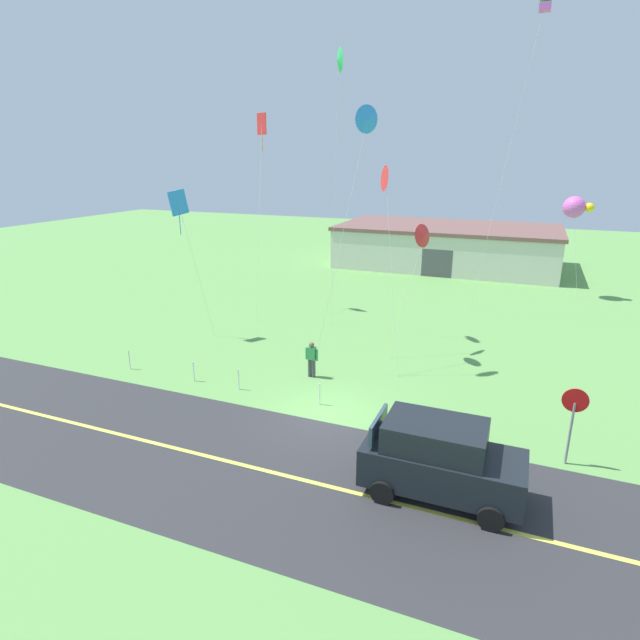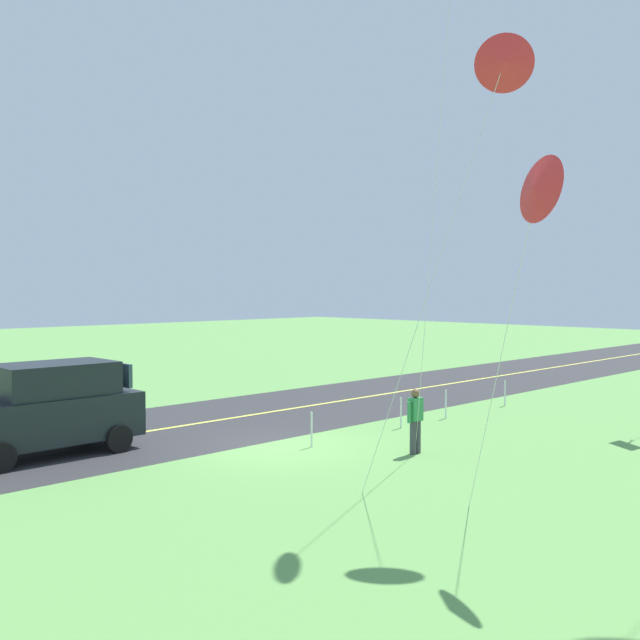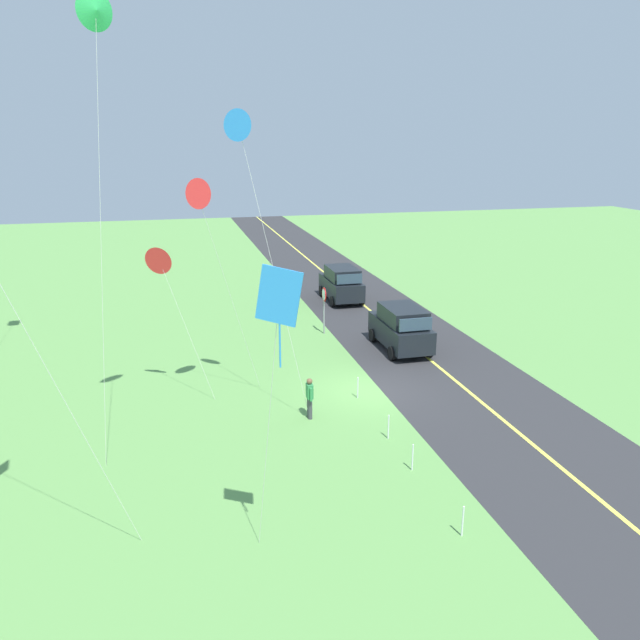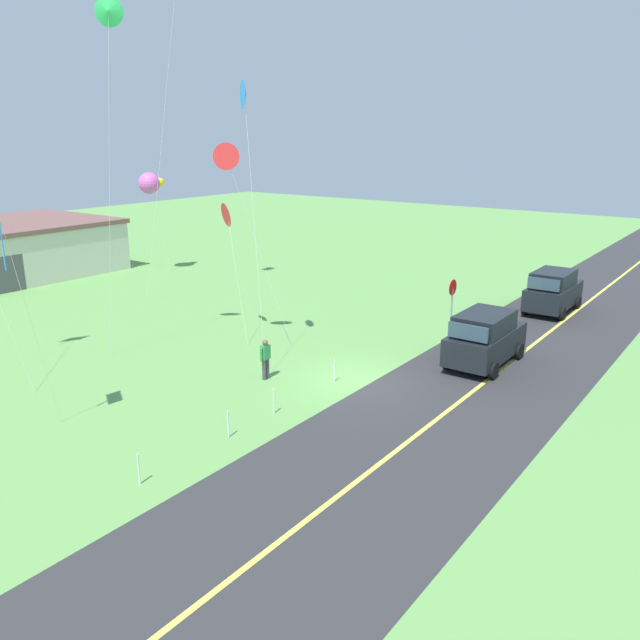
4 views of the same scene
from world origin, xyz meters
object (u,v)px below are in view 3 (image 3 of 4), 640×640
Objects in this scene: car_suv_foreground at (401,327)px; person_adult_near at (310,397)px; kite_red_low at (239,127)px; stop_sign at (324,301)px; kite_pink_drift at (279,301)px; car_parked_east_near at (341,283)px; kite_yellow_high at (159,260)px; kite_purple_back at (197,195)px; kite_green_far at (96,13)px.

car_suv_foreground reaches higher than person_adult_near.
stop_sign is at bearing -31.87° from kite_red_low.
car_parked_east_near is at bearing -18.98° from kite_pink_drift.
car_parked_east_near is at bearing 1.42° from car_suv_foreground.
stop_sign is 11.13m from kite_yellow_high.
stop_sign is at bearing 156.43° from car_parked_east_near.
car_parked_east_near is at bearing -33.55° from kite_purple_back.
kite_purple_back is (-1.48, -1.52, 2.60)m from kite_yellow_high.
kite_green_far is at bearing 141.07° from kite_purple_back.
kite_red_low is 6.09m from kite_yellow_high.
car_suv_foreground is 9.90m from car_parked_east_near.
kite_purple_back is at bearing 5.85° from kite_pink_drift.
kite_purple_back is (3.24, -2.61, -5.21)m from kite_green_far.
car_suv_foreground is 0.31× the size of kite_green_far.
person_adult_near is at bearing 162.64° from stop_sign.
person_adult_near is 14.07m from kite_green_far.
kite_red_low reaches higher than kite_yellow_high.
kite_pink_drift is 0.87× the size of kite_purple_back.
car_suv_foreground is at bearing -138.26° from stop_sign.
kite_yellow_high is 0.70× the size of kite_purple_back.
kite_yellow_high is at bearing 172.17° from person_adult_near.
person_adult_near is 0.18× the size of kite_purple_back.
stop_sign is at bearing -40.32° from kite_purple_back.
car_parked_east_near is 0.31× the size of kite_green_far.
kite_yellow_high is 3.35m from kite_purple_back.
kite_green_far reaches higher than kite_red_low.
kite_yellow_high reaches higher than person_adult_near.
person_adult_near is 0.11× the size of kite_green_far.
kite_yellow_high is (-12.90, 11.06, 4.47)m from car_parked_east_near.
kite_red_low is 1.46× the size of kite_pink_drift.
car_suv_foreground is at bearing -30.60° from kite_pink_drift.
kite_green_far reaches higher than kite_pink_drift.
kite_red_low is 5.75m from kite_green_far.
kite_pink_drift is (-14.75, 8.73, 5.70)m from car_suv_foreground.
stop_sign is (3.44, 3.07, 0.65)m from car_suv_foreground.
person_adult_near is (-6.50, 6.17, -0.29)m from car_suv_foreground.
kite_purple_back reaches higher than car_parked_east_near.
kite_red_low is at bearing 151.59° from car_parked_east_near.
car_parked_east_near is at bearing -34.60° from kite_green_far.
kite_red_low is (-4.93, 8.27, 9.38)m from car_suv_foreground.
stop_sign is 0.33× the size of kite_pink_drift.
kite_pink_drift is at bearing -174.15° from kite_purple_back.
kite_yellow_high is (1.94, 3.03, -4.91)m from kite_red_low.
person_adult_near is at bearing -79.06° from kite_green_far.
kite_purple_back is (0.46, 1.51, -2.31)m from kite_red_low.
car_suv_foreground is at bearing -59.19° from kite_red_low.
kite_green_far is at bearing 145.40° from car_parked_east_near.
car_suv_foreground is at bearing -178.58° from car_parked_east_near.
car_suv_foreground is 1.00× the size of car_parked_east_near.
person_adult_near is at bearing -17.19° from kite_pink_drift.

